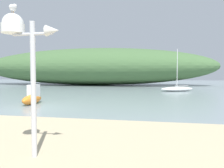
% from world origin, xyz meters
% --- Properties ---
extents(ground_plane, '(120.00, 120.00, 0.00)m').
position_xyz_m(ground_plane, '(0.00, 0.00, 0.00)').
color(ground_plane, gray).
extents(distant_hill, '(44.40, 12.15, 6.75)m').
position_xyz_m(distant_hill, '(-4.39, 27.36, 3.38)').
color(distant_hill, '#476B3D').
rests_on(distant_hill, ground).
extents(mast_structure, '(1.39, 0.52, 3.32)m').
position_xyz_m(mast_structure, '(4.26, -7.88, 2.95)').
color(mast_structure, silver).
rests_on(mast_structure, beach_sand).
extents(seagull_on_radar, '(0.17, 0.36, 0.25)m').
position_xyz_m(seagull_on_radar, '(4.08, -7.87, 3.66)').
color(seagull_on_radar, orange).
rests_on(seagull_on_radar, mast_structure).
extents(motorboat_east_reach, '(0.92, 2.54, 1.34)m').
position_xyz_m(motorboat_east_reach, '(-1.13, 1.56, 0.49)').
color(motorboat_east_reach, orange).
rests_on(motorboat_east_reach, ground).
extents(sailboat_west_reach, '(4.36, 3.11, 5.07)m').
position_xyz_m(sailboat_west_reach, '(9.79, 15.22, 0.29)').
color(sailboat_west_reach, white).
rests_on(sailboat_west_reach, ground).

